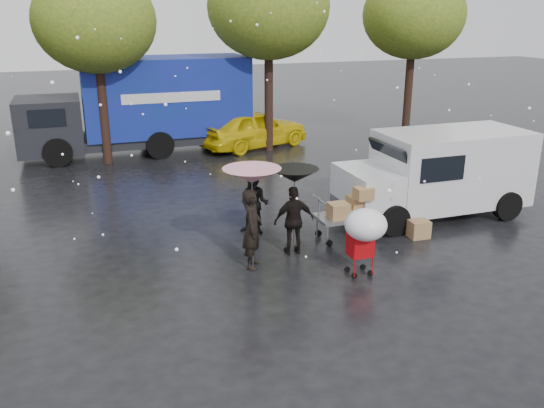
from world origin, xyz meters
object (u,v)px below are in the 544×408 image
object	(u,v)px
person_pink	(253,229)
person_black	(294,220)
yellow_taxi	(254,128)
blue_truck	(144,106)
white_van	(439,172)
shopping_cart	(365,228)
vendor_cart	(351,209)

from	to	relation	value
person_pink	person_black	xyz separation A→B (m)	(1.07, 0.38, -0.08)
person_pink	yellow_taxi	bearing A→B (deg)	7.79
blue_truck	person_black	bearing A→B (deg)	-80.35
person_pink	yellow_taxi	xyz separation A→B (m)	(3.31, 10.55, -0.10)
person_pink	blue_truck	distance (m)	11.17
person_pink	person_black	bearing A→B (deg)	-45.07
person_black	white_van	size ratio (longest dim) A/B	0.31
shopping_cart	yellow_taxi	bearing A→B (deg)	83.37
vendor_cart	shopping_cart	distance (m)	2.15
vendor_cart	shopping_cart	bearing A→B (deg)	-109.78
person_black	blue_truck	size ratio (longest dim) A/B	0.19
person_black	shopping_cart	distance (m)	1.85
person_black	blue_truck	xyz separation A→B (m)	(-1.82, 10.73, 0.99)
person_pink	yellow_taxi	size ratio (longest dim) A/B	0.39
person_pink	white_van	xyz separation A→B (m)	(5.53, 1.56, 0.31)
yellow_taxi	vendor_cart	bearing A→B (deg)	157.25
white_van	person_pink	bearing A→B (deg)	-164.29
vendor_cart	white_van	size ratio (longest dim) A/B	0.31
white_van	yellow_taxi	xyz separation A→B (m)	(-2.22, 9.00, -0.41)
white_van	vendor_cart	bearing A→B (deg)	-164.78
vendor_cart	blue_truck	world-z (taller)	blue_truck
shopping_cart	white_van	distance (m)	4.54
person_black	shopping_cart	size ratio (longest dim) A/B	1.05
person_pink	blue_truck	xyz separation A→B (m)	(-0.75, 11.11, 0.91)
person_pink	yellow_taxi	world-z (taller)	person_pink
person_pink	vendor_cart	distance (m)	2.77
person_black	vendor_cart	size ratio (longest dim) A/B	1.02
vendor_cart	yellow_taxi	size ratio (longest dim) A/B	0.34
vendor_cart	yellow_taxi	bearing A→B (deg)	86.19
vendor_cart	white_van	distance (m)	3.01
yellow_taxi	white_van	bearing A→B (deg)	174.94
person_black	shopping_cart	xyz separation A→B (m)	(0.87, -1.60, 0.29)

